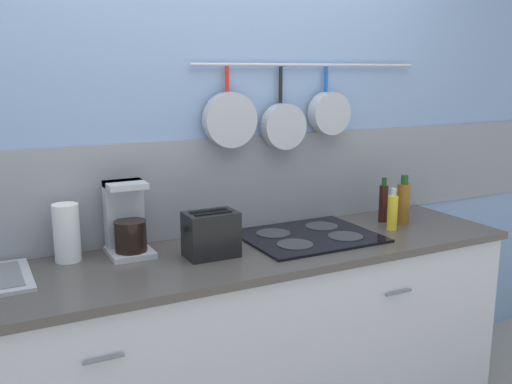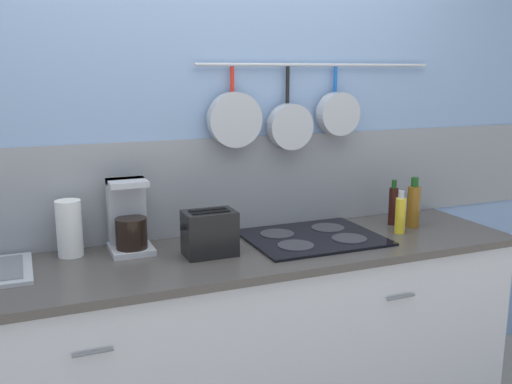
# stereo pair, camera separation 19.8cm
# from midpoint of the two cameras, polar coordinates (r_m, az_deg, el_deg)

# --- Properties ---
(wall_back) EXTENTS (7.20, 0.16, 2.60)m
(wall_back) POSITION_cam_midpoint_polar(r_m,az_deg,el_deg) (2.67, -7.32, 3.67)
(wall_back) COLOR #84A3CC
(wall_back) RESTS_ON ground_plane
(cabinet_base) EXTENTS (2.55, 0.60, 0.86)m
(cabinet_base) POSITION_cam_midpoint_polar(r_m,az_deg,el_deg) (2.62, -4.13, -15.86)
(cabinet_base) COLOR silver
(cabinet_base) RESTS_ON ground_plane
(countertop) EXTENTS (2.59, 0.62, 0.03)m
(countertop) POSITION_cam_midpoint_polar(r_m,az_deg,el_deg) (2.44, -4.29, -6.49)
(countertop) COLOR #4C4742
(countertop) RESTS_ON cabinet_base
(paper_towel_roll) EXTENTS (0.10, 0.10, 0.24)m
(paper_towel_roll) POSITION_cam_midpoint_polar(r_m,az_deg,el_deg) (2.45, -20.64, -3.86)
(paper_towel_roll) COLOR white
(paper_towel_roll) RESTS_ON countertop
(coffee_maker) EXTENTS (0.18, 0.21, 0.31)m
(coffee_maker) POSITION_cam_midpoint_polar(r_m,az_deg,el_deg) (2.47, -15.05, -3.11)
(coffee_maker) COLOR #B7BABF
(coffee_maker) RESTS_ON countertop
(toaster) EXTENTS (0.23, 0.14, 0.19)m
(toaster) POSITION_cam_midpoint_polar(r_m,az_deg,el_deg) (2.38, -6.91, -4.24)
(toaster) COLOR black
(toaster) RESTS_ON countertop
(cooktop) EXTENTS (0.60, 0.49, 0.01)m
(cooktop) POSITION_cam_midpoint_polar(r_m,az_deg,el_deg) (2.65, 3.20, -4.43)
(cooktop) COLOR black
(cooktop) RESTS_ON countertop
(bottle_hot_sauce) EXTENTS (0.05, 0.05, 0.21)m
(bottle_hot_sauce) POSITION_cam_midpoint_polar(r_m,az_deg,el_deg) (2.80, 11.54, -1.95)
(bottle_hot_sauce) COLOR yellow
(bottle_hot_sauce) RESTS_ON countertop
(bottle_olive_oil) EXTENTS (0.04, 0.04, 0.23)m
(bottle_olive_oil) POSITION_cam_midpoint_polar(r_m,az_deg,el_deg) (2.94, 10.75, -1.05)
(bottle_olive_oil) COLOR #33140F
(bottle_olive_oil) RESTS_ON countertop
(bottle_vinegar) EXTENTS (0.06, 0.06, 0.25)m
(bottle_vinegar) POSITION_cam_midpoint_polar(r_m,az_deg,el_deg) (2.93, 12.67, -1.03)
(bottle_vinegar) COLOR #8C5919
(bottle_vinegar) RESTS_ON countertop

